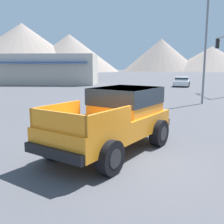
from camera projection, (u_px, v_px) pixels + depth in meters
ground_plane at (124, 154)px, 7.85m from camera, size 320.00×320.00×0.00m
orange_pickup_truck at (117, 115)px, 8.19m from camera, size 4.10×5.11×1.92m
parked_car_white at (182, 81)px, 33.67m from camera, size 2.86×4.85×1.17m
street_lamp_post at (206, 31)px, 17.45m from camera, size 0.90×0.24×8.25m
storefront_building at (48, 69)px, 37.19m from camera, size 13.48×6.61×4.17m
distant_mountain_range at (133, 53)px, 121.70m from camera, size 171.41×84.12×20.55m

